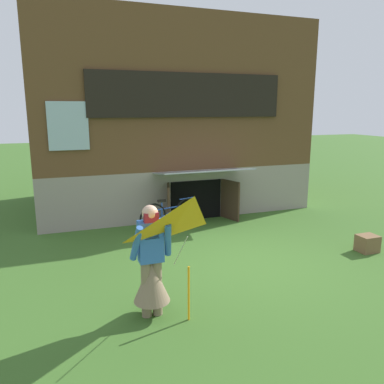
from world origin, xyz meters
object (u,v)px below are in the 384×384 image
(person, at_px, (151,270))
(wooden_crate, at_px, (367,243))
(kite, at_px, (195,231))
(bicycle_blue, at_px, (170,214))

(person, xyz_separation_m, wooden_crate, (4.82, 0.95, -0.51))
(kite, bearing_deg, wooden_crate, 18.81)
(kite, height_order, bicycle_blue, kite)
(kite, height_order, wooden_crate, kite)
(person, distance_m, kite, 0.98)
(kite, relative_size, wooden_crate, 4.36)
(person, bearing_deg, kite, -65.64)
(person, relative_size, kite, 0.94)
(person, distance_m, wooden_crate, 4.93)
(bicycle_blue, bearing_deg, wooden_crate, -55.43)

